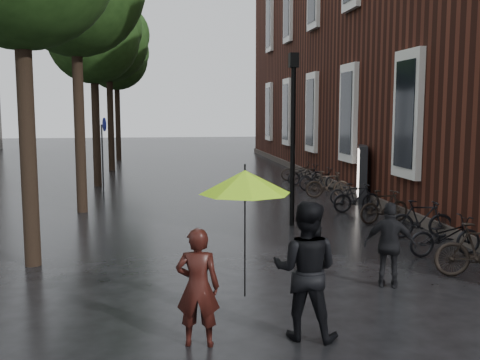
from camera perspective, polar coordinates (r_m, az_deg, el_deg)
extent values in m
cube|color=#38160F|center=(27.04, 18.71, 12.89)|extent=(10.00, 33.00, 12.00)
cube|color=silver|center=(16.59, 16.77, 6.41)|extent=(0.25, 1.60, 3.60)
cube|color=black|center=(16.55, 16.45, 6.42)|extent=(0.10, 1.20, 3.00)
cube|color=silver|center=(21.23, 11.04, 6.68)|extent=(0.25, 1.60, 3.60)
cube|color=black|center=(21.20, 10.78, 6.69)|extent=(0.10, 1.20, 3.00)
cube|color=silver|center=(26.00, 7.38, 6.82)|extent=(0.25, 1.60, 3.60)
cube|color=black|center=(25.97, 7.16, 6.82)|extent=(0.10, 1.20, 3.00)
cube|color=silver|center=(30.85, 4.86, 6.90)|extent=(0.25, 1.60, 3.60)
cube|color=black|center=(30.82, 4.68, 6.90)|extent=(0.10, 1.20, 3.00)
cube|color=silver|center=(31.31, 4.97, 17.02)|extent=(0.25, 1.60, 3.60)
cube|color=black|center=(31.29, 4.78, 17.03)|extent=(0.10, 1.20, 3.00)
cube|color=silver|center=(35.73, 3.03, 6.95)|extent=(0.25, 1.60, 3.60)
cube|color=black|center=(35.71, 2.87, 6.95)|extent=(0.10, 1.20, 3.00)
cube|color=silver|center=(36.13, 3.09, 15.71)|extent=(0.25, 1.60, 3.60)
cube|color=black|center=(36.11, 2.92, 15.71)|extent=(0.10, 1.20, 3.00)
cube|color=#3F3833|center=(25.26, 8.21, 0.32)|extent=(0.40, 33.00, 0.30)
cylinder|color=black|center=(11.85, -20.72, 2.46)|extent=(0.32, 0.32, 4.51)
cylinder|color=black|center=(17.71, -15.97, 4.77)|extent=(0.32, 0.32, 4.95)
cylinder|color=black|center=(23.69, -14.39, 4.69)|extent=(0.32, 0.32, 4.40)
cylinder|color=black|center=(29.65, -13.00, 5.56)|extent=(0.32, 0.32, 4.79)
cylinder|color=black|center=(35.64, -12.29, 5.64)|extent=(0.32, 0.32, 4.57)
imported|color=black|center=(7.57, -4.31, -10.79)|extent=(0.64, 0.48, 1.60)
imported|color=black|center=(7.81, 6.68, -9.08)|extent=(1.14, 1.03, 1.91)
cylinder|color=black|center=(7.55, 0.50, -6.10)|extent=(0.02, 0.02, 1.57)
cone|color=#9AE618|center=(7.41, 0.51, -0.19)|extent=(1.23, 1.23, 0.31)
cylinder|color=black|center=(7.39, 0.51, 1.33)|extent=(0.02, 0.02, 0.08)
imported|color=black|center=(10.30, 14.99, -6.40)|extent=(0.96, 0.70, 1.52)
imported|color=black|center=(12.87, 20.12, -5.36)|extent=(1.70, 0.69, 0.88)
imported|color=black|center=(14.45, 17.94, -3.80)|extent=(1.61, 0.67, 0.94)
imported|color=black|center=(16.03, 14.45, -2.62)|extent=(1.62, 0.78, 0.94)
imported|color=black|center=(17.53, 11.76, -1.77)|extent=(1.54, 0.53, 0.91)
imported|color=black|center=(19.07, 11.21, -1.19)|extent=(1.61, 0.78, 0.81)
imported|color=black|center=(20.21, 8.93, -0.45)|extent=(1.64, 0.58, 0.97)
imported|color=black|center=(22.16, 8.03, 0.11)|extent=(1.71, 0.74, 0.87)
imported|color=black|center=(23.54, 6.69, 0.53)|extent=(1.71, 0.85, 0.86)
imported|color=black|center=(25.02, 5.99, 0.91)|extent=(1.63, 0.68, 0.84)
cube|color=black|center=(19.55, 12.33, 0.63)|extent=(0.26, 1.28, 1.92)
cube|color=white|center=(19.49, 11.95, 0.77)|extent=(0.04, 1.07, 1.58)
cylinder|color=black|center=(15.09, 5.38, 3.43)|extent=(0.13, 0.13, 4.31)
cube|color=black|center=(15.12, 5.48, 12.02)|extent=(0.24, 0.24, 0.38)
sphere|color=#FFE5B2|center=(15.12, 5.48, 12.02)|extent=(0.19, 0.19, 0.19)
cylinder|color=#262628|center=(21.90, -13.79, 2.13)|extent=(0.06, 0.06, 2.57)
cylinder|color=#0C168B|center=(21.82, -13.62, 5.51)|extent=(0.03, 0.51, 0.51)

